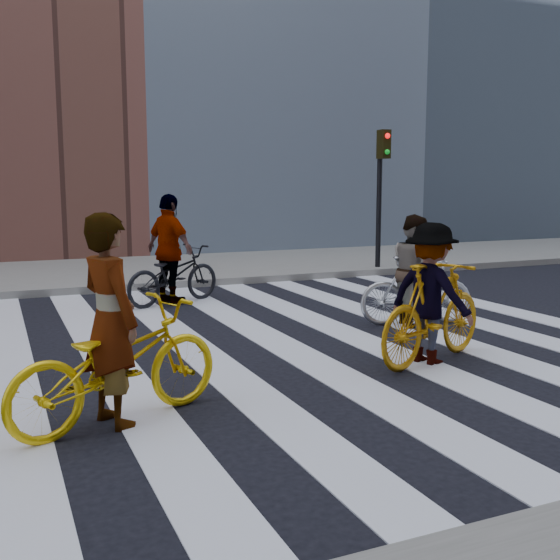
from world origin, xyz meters
TOP-DOWN VIEW (x-y plane):
  - ground at (0.00, 0.00)m, footprint 100.00×100.00m
  - sidewalk_far at (0.00, 7.50)m, footprint 100.00×5.00m
  - zebra_crosswalk at (0.00, 0.00)m, footprint 8.25×10.00m
  - traffic_signal at (4.40, 5.32)m, footprint 0.22×0.42m
  - bike_yellow_left at (-3.00, -2.15)m, footprint 2.17×1.39m
  - bike_silver_mid at (1.82, 0.22)m, footprint 1.79×0.92m
  - bike_yellow_right at (0.75, -1.61)m, footprint 2.06×1.22m
  - bike_dark_rear at (-1.07, 3.37)m, footprint 2.05×1.41m
  - rider_left at (-3.05, -2.15)m, footprint 0.65×0.79m
  - rider_mid at (1.77, 0.22)m, footprint 0.81×0.94m
  - rider_right at (0.70, -1.61)m, footprint 0.95×1.21m
  - rider_rear at (-1.12, 3.37)m, footprint 0.89×1.22m

SIDE VIEW (x-z plane):
  - ground at x=0.00m, z-range 0.00..0.00m
  - zebra_crosswalk at x=0.00m, z-range 0.00..0.01m
  - sidewalk_far at x=0.00m, z-range 0.00..0.15m
  - bike_dark_rear at x=-1.07m, z-range 0.00..1.02m
  - bike_silver_mid at x=1.82m, z-range 0.00..1.04m
  - bike_yellow_left at x=-3.00m, z-range 0.00..1.08m
  - bike_yellow_right at x=0.75m, z-range 0.00..1.20m
  - rider_right at x=0.70m, z-range 0.00..1.65m
  - rider_mid at x=1.77m, z-range 0.00..1.65m
  - rider_left at x=-3.05m, z-range 0.00..1.85m
  - rider_rear at x=-1.12m, z-range 0.00..1.93m
  - traffic_signal at x=4.40m, z-range 0.62..3.94m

